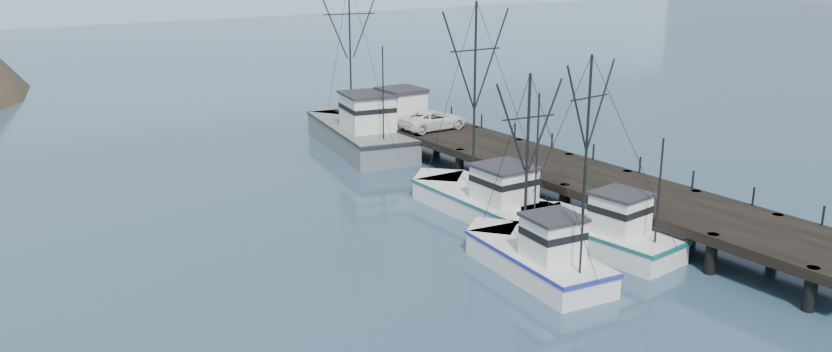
{
  "coord_description": "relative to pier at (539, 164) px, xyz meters",
  "views": [
    {
      "loc": [
        -20.48,
        -21.12,
        15.14
      ],
      "look_at": [
        4.33,
        15.76,
        2.5
      ],
      "focal_mm": 35.0,
      "sensor_mm": 36.0,
      "label": 1
    }
  ],
  "objects": [
    {
      "name": "trawler_mid",
      "position": [
        -9.56,
        -10.21,
        -0.87
      ],
      "size": [
        4.17,
        9.8,
        9.87
      ],
      "color": "white",
      "rests_on": "ground"
    },
    {
      "name": "pickup_truck",
      "position": [
        -0.48,
        11.05,
        1.03
      ],
      "size": [
        5.2,
        2.44,
        1.44
      ],
      "primitive_type": "imported",
      "rotation": [
        0.0,
        0.0,
        1.58
      ],
      "color": "white",
      "rests_on": "pier"
    },
    {
      "name": "trawler_near",
      "position": [
        -4.57,
        -9.43,
        -0.87
      ],
      "size": [
        4.18,
        10.05,
        10.31
      ],
      "color": "white",
      "rests_on": "ground"
    },
    {
      "name": "trawler_far",
      "position": [
        -5.88,
        -1.82,
        -0.87
      ],
      "size": [
        4.12,
        12.36,
        12.54
      ],
      "color": "white",
      "rests_on": "ground"
    },
    {
      "name": "ground",
      "position": [
        -14.0,
        -16.0,
        -1.69
      ],
      "size": [
        400.0,
        400.0,
        0.0
      ],
      "primitive_type": "plane",
      "color": "navy",
      "rests_on": "ground"
    },
    {
      "name": "pier",
      "position": [
        0.0,
        0.0,
        0.0
      ],
      "size": [
        6.0,
        44.0,
        2.0
      ],
      "color": "black",
      "rests_on": "ground"
    },
    {
      "name": "work_vessel",
      "position": [
        -3.83,
        16.5,
        -0.46
      ],
      "size": [
        7.23,
        15.94,
        13.23
      ],
      "color": "slate",
      "rests_on": "ground"
    },
    {
      "name": "distant_ridge",
      "position": [
        -4.0,
        154.0,
        -1.69
      ],
      "size": [
        360.0,
        40.0,
        26.0
      ],
      "primitive_type": "cube",
      "color": "#9EB2C6",
      "rests_on": "ground"
    },
    {
      "name": "pier_shed",
      "position": [
        -1.5,
        13.87,
        1.73
      ],
      "size": [
        3.0,
        3.2,
        2.8
      ],
      "color": "silver",
      "rests_on": "pier"
    }
  ]
}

